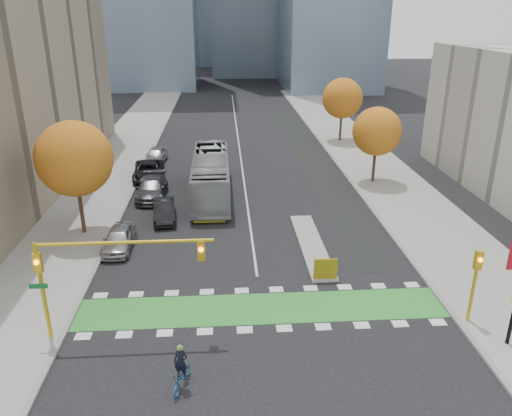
{
  "coord_description": "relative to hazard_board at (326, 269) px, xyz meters",
  "views": [
    {
      "loc": [
        -1.83,
        -21.5,
        14.96
      ],
      "look_at": [
        0.18,
        8.69,
        3.0
      ],
      "focal_mm": 35.0,
      "sensor_mm": 36.0,
      "label": 1
    }
  ],
  "objects": [
    {
      "name": "traffic_signal_east",
      "position": [
        6.5,
        -4.71,
        1.93
      ],
      "size": [
        0.35,
        0.43,
        4.1
      ],
      "color": "#BF9914",
      "rests_on": "ground"
    },
    {
      "name": "bike_crossing",
      "position": [
        -4.0,
        -2.7,
        -0.79
      ],
      "size": [
        20.0,
        3.0,
        0.01
      ],
      "primitive_type": "cube",
      "color": "#2E8E2F",
      "rests_on": "ground"
    },
    {
      "name": "bus",
      "position": [
        -7.0,
        15.31,
        1.04
      ],
      "size": [
        3.17,
        13.23,
        3.68
      ],
      "primitive_type": "imported",
      "rotation": [
        0.0,
        0.0,
        0.01
      ],
      "color": "#94989B",
      "rests_on": "ground"
    },
    {
      "name": "sidewalk_west",
      "position": [
        -17.5,
        15.8,
        -0.73
      ],
      "size": [
        7.0,
        120.0,
        0.15
      ],
      "primitive_type": "cube",
      "color": "gray",
      "rests_on": "ground"
    },
    {
      "name": "parked_car_a",
      "position": [
        -13.0,
        5.15,
        -0.04
      ],
      "size": [
        1.87,
        4.51,
        1.53
      ],
      "primitive_type": "imported",
      "rotation": [
        0.0,
        0.0,
        -0.01
      ],
      "color": "#A3A3A8",
      "rests_on": "ground"
    },
    {
      "name": "bike_lane_paint",
      "position": [
        3.5,
        25.8,
        -0.8
      ],
      "size": [
        2.5,
        50.0,
        0.01
      ],
      "primitive_type": "cube",
      "color": "black",
      "rests_on": "ground"
    },
    {
      "name": "parked_car_c",
      "position": [
        -12.08,
        15.15,
        0.03
      ],
      "size": [
        2.38,
        5.76,
        1.67
      ],
      "primitive_type": "imported",
      "rotation": [
        0.0,
        0.0,
        -0.01
      ],
      "color": "#48484D",
      "rests_on": "ground"
    },
    {
      "name": "median_island",
      "position": [
        0.0,
        4.8,
        -0.72
      ],
      "size": [
        1.6,
        10.0,
        0.16
      ],
      "primitive_type": "cube",
      "color": "gray",
      "rests_on": "ground"
    },
    {
      "name": "hazard_board",
      "position": [
        0.0,
        0.0,
        0.0
      ],
      "size": [
        1.4,
        0.12,
        1.3
      ],
      "primitive_type": "cube",
      "color": "yellow",
      "rests_on": "median_island"
    },
    {
      "name": "sidewalk_east",
      "position": [
        9.5,
        15.8,
        -0.73
      ],
      "size": [
        7.0,
        120.0,
        0.15
      ],
      "primitive_type": "cube",
      "color": "gray",
      "rests_on": "ground"
    },
    {
      "name": "parked_car_b",
      "position": [
        -10.5,
        10.15,
        -0.05
      ],
      "size": [
        2.07,
        4.7,
        1.5
      ],
      "primitive_type": "imported",
      "rotation": [
        0.0,
        0.0,
        0.11
      ],
      "color": "black",
      "rests_on": "ground"
    },
    {
      "name": "curb_east",
      "position": [
        6.0,
        15.8,
        -0.73
      ],
      "size": [
        0.3,
        120.0,
        0.16
      ],
      "primitive_type": "cube",
      "color": "gray",
      "rests_on": "ground"
    },
    {
      "name": "tree_east_near",
      "position": [
        8.0,
        17.8,
        4.06
      ],
      "size": [
        4.4,
        4.4,
        7.08
      ],
      "color": "#332114",
      "rests_on": "ground"
    },
    {
      "name": "cyclist",
      "position": [
        -7.84,
        -8.51,
        -0.08
      ],
      "size": [
        1.14,
        1.98,
        2.16
      ],
      "rotation": [
        0.0,
        0.0,
        -0.28
      ],
      "color": "#1D4C88",
      "rests_on": "ground"
    },
    {
      "name": "ground",
      "position": [
        -4.0,
        -4.2,
        -0.8
      ],
      "size": [
        300.0,
        300.0,
        0.0
      ],
      "primitive_type": "plane",
      "color": "black",
      "rests_on": "ground"
    },
    {
      "name": "tree_west",
      "position": [
        -16.0,
        7.8,
        4.82
      ],
      "size": [
        5.2,
        5.2,
        8.22
      ],
      "color": "#332114",
      "rests_on": "ground"
    },
    {
      "name": "tree_east_far",
      "position": [
        8.5,
        33.8,
        4.44
      ],
      "size": [
        4.8,
        4.8,
        7.65
      ],
      "color": "#332114",
      "rests_on": "ground"
    },
    {
      "name": "traffic_signal_west",
      "position": [
        -11.93,
        -4.71,
        3.23
      ],
      "size": [
        8.53,
        0.56,
        5.2
      ],
      "color": "#BF9914",
      "rests_on": "ground"
    },
    {
      "name": "parked_car_e",
      "position": [
        -13.0,
        25.78,
        0.01
      ],
      "size": [
        2.28,
        4.92,
        1.63
      ],
      "primitive_type": "imported",
      "rotation": [
        0.0,
        0.0,
        -0.08
      ],
      "color": "#A4A3A8",
      "rests_on": "ground"
    },
    {
      "name": "parked_car_d",
      "position": [
        -13.0,
        20.15,
        0.04
      ],
      "size": [
        3.3,
        6.27,
        1.68
      ],
      "primitive_type": "imported",
      "rotation": [
        0.0,
        0.0,
        0.09
      ],
      "color": "black",
      "rests_on": "ground"
    },
    {
      "name": "centre_line",
      "position": [
        -4.0,
        35.8,
        -0.8
      ],
      "size": [
        0.15,
        70.0,
        0.01
      ],
      "primitive_type": "cube",
      "color": "silver",
      "rests_on": "ground"
    },
    {
      "name": "curb_west",
      "position": [
        -14.0,
        15.8,
        -0.73
      ],
      "size": [
        0.3,
        120.0,
        0.16
      ],
      "primitive_type": "cube",
      "color": "gray",
      "rests_on": "ground"
    }
  ]
}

